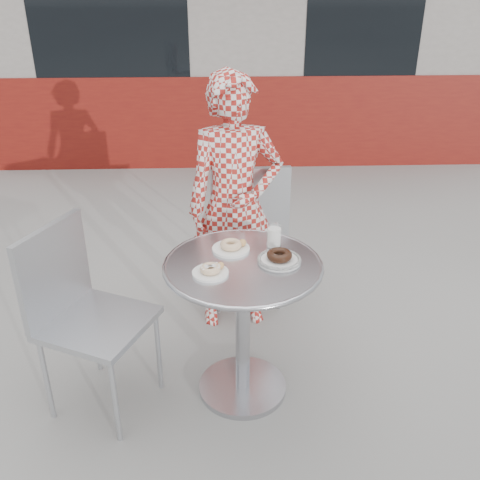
{
  "coord_description": "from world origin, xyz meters",
  "views": [
    {
      "loc": [
        -0.1,
        -2.22,
        1.98
      ],
      "look_at": [
        -0.01,
        0.07,
        0.83
      ],
      "focal_mm": 40.0,
      "sensor_mm": 36.0,
      "label": 1
    }
  ],
  "objects_px": {
    "chair_left": "(101,355)",
    "chair_far": "(246,256)",
    "bistro_table": "(243,297)",
    "milk_cup": "(274,236)",
    "plate_near": "(211,270)",
    "plate_far": "(232,247)",
    "seated_person": "(235,206)",
    "plate_checker": "(279,258)"
  },
  "relations": [
    {
      "from": "chair_left",
      "to": "chair_far",
      "type": "bearing_deg",
      "value": -13.52
    },
    {
      "from": "chair_left",
      "to": "plate_near",
      "type": "xyz_separation_m",
      "value": [
        0.56,
        -0.03,
        0.49
      ]
    },
    {
      "from": "bistro_table",
      "to": "plate_far",
      "type": "xyz_separation_m",
      "value": [
        -0.05,
        0.14,
        0.2
      ]
    },
    {
      "from": "chair_far",
      "to": "plate_near",
      "type": "height_order",
      "value": "chair_far"
    },
    {
      "from": "bistro_table",
      "to": "milk_cup",
      "type": "bearing_deg",
      "value": 47.01
    },
    {
      "from": "plate_far",
      "to": "plate_checker",
      "type": "relative_size",
      "value": 0.89
    },
    {
      "from": "bistro_table",
      "to": "plate_near",
      "type": "bearing_deg",
      "value": -148.74
    },
    {
      "from": "chair_far",
      "to": "chair_left",
      "type": "bearing_deg",
      "value": 48.16
    },
    {
      "from": "bistro_table",
      "to": "chair_left",
      "type": "xyz_separation_m",
      "value": [
        -0.71,
        -0.06,
        -0.28
      ]
    },
    {
      "from": "chair_left",
      "to": "milk_cup",
      "type": "relative_size",
      "value": 8.36
    },
    {
      "from": "seated_person",
      "to": "bistro_table",
      "type": "bearing_deg",
      "value": -96.01
    },
    {
      "from": "chair_far",
      "to": "plate_checker",
      "type": "height_order",
      "value": "chair_far"
    },
    {
      "from": "milk_cup",
      "to": "chair_left",
      "type": "bearing_deg",
      "value": -165.12
    },
    {
      "from": "chair_left",
      "to": "plate_far",
      "type": "xyz_separation_m",
      "value": [
        0.66,
        0.19,
        0.49
      ]
    },
    {
      "from": "chair_left",
      "to": "seated_person",
      "type": "distance_m",
      "value": 1.11
    },
    {
      "from": "plate_far",
      "to": "plate_checker",
      "type": "height_order",
      "value": "plate_checker"
    },
    {
      "from": "seated_person",
      "to": "plate_far",
      "type": "height_order",
      "value": "seated_person"
    },
    {
      "from": "plate_checker",
      "to": "milk_cup",
      "type": "xyz_separation_m",
      "value": [
        -0.01,
        0.16,
        0.04
      ]
    },
    {
      "from": "plate_checker",
      "to": "plate_near",
      "type": "bearing_deg",
      "value": -162.41
    },
    {
      "from": "seated_person",
      "to": "plate_near",
      "type": "xyz_separation_m",
      "value": [
        -0.13,
        -0.77,
        0.01
      ]
    },
    {
      "from": "seated_person",
      "to": "plate_far",
      "type": "distance_m",
      "value": 0.54
    },
    {
      "from": "seated_person",
      "to": "plate_far",
      "type": "bearing_deg",
      "value": -100.88
    },
    {
      "from": "bistro_table",
      "to": "milk_cup",
      "type": "relative_size",
      "value": 6.69
    },
    {
      "from": "plate_near",
      "to": "plate_checker",
      "type": "height_order",
      "value": "plate_checker"
    },
    {
      "from": "plate_near",
      "to": "milk_cup",
      "type": "xyz_separation_m",
      "value": [
        0.31,
        0.26,
        0.04
      ]
    },
    {
      "from": "plate_near",
      "to": "chair_far",
      "type": "bearing_deg",
      "value": 78.26
    },
    {
      "from": "chair_far",
      "to": "chair_left",
      "type": "xyz_separation_m",
      "value": [
        -0.77,
        -0.98,
        -0.01
      ]
    },
    {
      "from": "bistro_table",
      "to": "plate_far",
      "type": "distance_m",
      "value": 0.25
    },
    {
      "from": "chair_far",
      "to": "seated_person",
      "type": "relative_size",
      "value": 0.64
    },
    {
      "from": "chair_far",
      "to": "plate_near",
      "type": "bearing_deg",
      "value": 74.39
    },
    {
      "from": "seated_person",
      "to": "plate_near",
      "type": "bearing_deg",
      "value": -107.21
    },
    {
      "from": "seated_person",
      "to": "plate_far",
      "type": "relative_size",
      "value": 8.3
    },
    {
      "from": "seated_person",
      "to": "chair_left",
      "type": "bearing_deg",
      "value": -140.65
    },
    {
      "from": "chair_far",
      "to": "plate_checker",
      "type": "bearing_deg",
      "value": 92.91
    },
    {
      "from": "plate_near",
      "to": "plate_checker",
      "type": "xyz_separation_m",
      "value": [
        0.32,
        0.1,
        -0.0
      ]
    },
    {
      "from": "chair_left",
      "to": "plate_checker",
      "type": "bearing_deg",
      "value": -61.1
    },
    {
      "from": "plate_checker",
      "to": "milk_cup",
      "type": "relative_size",
      "value": 1.82
    },
    {
      "from": "plate_near",
      "to": "milk_cup",
      "type": "relative_size",
      "value": 1.45
    },
    {
      "from": "bistro_table",
      "to": "chair_far",
      "type": "relative_size",
      "value": 0.78
    },
    {
      "from": "bistro_table",
      "to": "milk_cup",
      "type": "xyz_separation_m",
      "value": [
        0.16,
        0.17,
        0.24
      ]
    },
    {
      "from": "plate_near",
      "to": "plate_far",
      "type": "bearing_deg",
      "value": 66.4
    },
    {
      "from": "bistro_table",
      "to": "seated_person",
      "type": "xyz_separation_m",
      "value": [
        -0.02,
        0.68,
        0.19
      ]
    }
  ]
}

